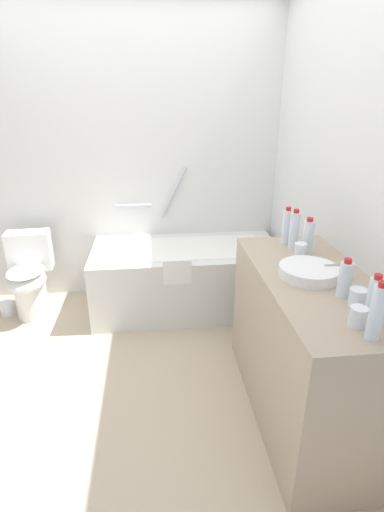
% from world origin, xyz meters
% --- Properties ---
extents(ground_plane, '(3.67, 3.67, 0.00)m').
position_xyz_m(ground_plane, '(0.00, 0.00, 0.00)').
color(ground_plane, '#C1AD8E').
extents(wall_back_tiled, '(3.07, 0.10, 2.58)m').
position_xyz_m(wall_back_tiled, '(0.00, 1.36, 1.29)').
color(wall_back_tiled, silver).
rests_on(wall_back_tiled, ground_plane).
extents(wall_right_mirror, '(0.10, 3.01, 2.58)m').
position_xyz_m(wall_right_mirror, '(1.39, 0.00, 1.29)').
color(wall_right_mirror, silver).
rests_on(wall_right_mirror, ground_plane).
extents(bathtub, '(1.62, 0.77, 1.21)m').
position_xyz_m(bathtub, '(0.48, 0.92, 0.31)').
color(bathtub, silver).
rests_on(bathtub, ground_plane).
extents(toilet, '(0.37, 0.55, 0.72)m').
position_xyz_m(toilet, '(-0.87, 0.94, 0.36)').
color(toilet, white).
rests_on(toilet, ground_plane).
extents(vanity_counter, '(0.57, 1.30, 0.89)m').
position_xyz_m(vanity_counter, '(1.05, -0.40, 0.45)').
color(vanity_counter, tan).
rests_on(vanity_counter, ground_plane).
extents(sink_basin, '(0.31, 0.31, 0.06)m').
position_xyz_m(sink_basin, '(1.01, -0.38, 0.92)').
color(sink_basin, white).
rests_on(sink_basin, vanity_counter).
extents(sink_faucet, '(0.13, 0.15, 0.07)m').
position_xyz_m(sink_faucet, '(1.19, -0.38, 0.92)').
color(sink_faucet, '#A2A2A7').
rests_on(sink_faucet, vanity_counter).
extents(water_bottle_0, '(0.06, 0.06, 0.25)m').
position_xyz_m(water_bottle_0, '(1.04, -0.95, 1.01)').
color(water_bottle_0, silver).
rests_on(water_bottle_0, vanity_counter).
extents(water_bottle_1, '(0.06, 0.06, 0.21)m').
position_xyz_m(water_bottle_1, '(1.12, -0.81, 0.99)').
color(water_bottle_1, silver).
rests_on(water_bottle_1, vanity_counter).
extents(water_bottle_2, '(0.06, 0.06, 0.25)m').
position_xyz_m(water_bottle_2, '(1.05, 0.12, 1.01)').
color(water_bottle_2, silver).
rests_on(water_bottle_2, vanity_counter).
extents(water_bottle_3, '(0.07, 0.07, 0.23)m').
position_xyz_m(water_bottle_3, '(1.12, -0.07, 1.00)').
color(water_bottle_3, silver).
rests_on(water_bottle_3, vanity_counter).
extents(water_bottle_4, '(0.06, 0.06, 0.19)m').
position_xyz_m(water_bottle_4, '(1.09, -0.60, 0.98)').
color(water_bottle_4, silver).
rests_on(water_bottle_4, vanity_counter).
extents(water_bottle_5, '(0.06, 0.06, 0.26)m').
position_xyz_m(water_bottle_5, '(1.07, 0.03, 1.01)').
color(water_bottle_5, silver).
rests_on(water_bottle_5, vanity_counter).
extents(drinking_glass_0, '(0.07, 0.07, 0.09)m').
position_xyz_m(drinking_glass_0, '(1.03, -0.86, 0.94)').
color(drinking_glass_0, white).
rests_on(drinking_glass_0, vanity_counter).
extents(drinking_glass_1, '(0.07, 0.07, 0.10)m').
position_xyz_m(drinking_glass_1, '(1.05, -0.15, 0.94)').
color(drinking_glass_1, white).
rests_on(drinking_glass_1, vanity_counter).
extents(drinking_glass_2, '(0.08, 0.08, 0.08)m').
position_xyz_m(drinking_glass_2, '(1.11, -0.70, 0.93)').
color(drinking_glass_2, white).
rests_on(drinking_glass_2, vanity_counter).
extents(toilet_paper_roll, '(0.11, 0.11, 0.12)m').
position_xyz_m(toilet_paper_roll, '(-1.11, 0.94, 0.06)').
color(toilet_paper_roll, white).
rests_on(toilet_paper_roll, ground_plane).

